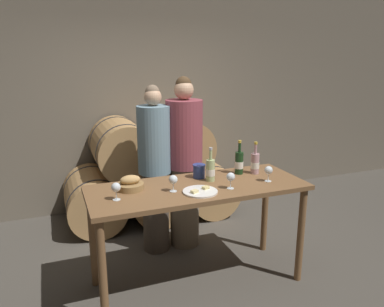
# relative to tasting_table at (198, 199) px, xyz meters

# --- Properties ---
(ground_plane) EXTENTS (10.00, 10.00, 0.00)m
(ground_plane) POSITION_rel_tasting_table_xyz_m (0.00, 0.00, -0.81)
(ground_plane) COLOR #4C473F
(stone_wall_back) EXTENTS (10.00, 0.12, 3.20)m
(stone_wall_back) POSITION_rel_tasting_table_xyz_m (0.00, 2.12, 0.79)
(stone_wall_back) COLOR #706656
(stone_wall_back) RESTS_ON ground_plane
(barrel_stack) EXTENTS (2.12, 0.89, 1.29)m
(barrel_stack) POSITION_rel_tasting_table_xyz_m (0.00, 1.55, -0.24)
(barrel_stack) COLOR tan
(barrel_stack) RESTS_ON ground_plane
(tasting_table) EXTENTS (1.88, 0.72, 0.93)m
(tasting_table) POSITION_rel_tasting_table_xyz_m (0.00, 0.00, 0.00)
(tasting_table) COLOR brown
(tasting_table) RESTS_ON ground_plane
(person_left) EXTENTS (0.33, 0.33, 1.74)m
(person_left) POSITION_rel_tasting_table_xyz_m (-0.18, 0.73, 0.07)
(person_left) COLOR #4C4238
(person_left) RESTS_ON ground_plane
(person_right) EXTENTS (0.38, 0.38, 1.82)m
(person_right) POSITION_rel_tasting_table_xyz_m (0.14, 0.73, 0.11)
(person_right) COLOR #756651
(person_right) RESTS_ON ground_plane
(wine_bottle_red) EXTENTS (0.08, 0.08, 0.32)m
(wine_bottle_red) POSITION_rel_tasting_table_xyz_m (0.49, 0.17, 0.23)
(wine_bottle_red) COLOR #193819
(wine_bottle_red) RESTS_ON tasting_table
(wine_bottle_white) EXTENTS (0.08, 0.08, 0.31)m
(wine_bottle_white) POSITION_rel_tasting_table_xyz_m (0.15, 0.08, 0.22)
(wine_bottle_white) COLOR #ADBC7F
(wine_bottle_white) RESTS_ON tasting_table
(wine_bottle_rose) EXTENTS (0.08, 0.08, 0.30)m
(wine_bottle_rose) POSITION_rel_tasting_table_xyz_m (0.63, 0.13, 0.22)
(wine_bottle_rose) COLOR #BC8E93
(wine_bottle_rose) RESTS_ON tasting_table
(blue_crock) EXTENTS (0.11, 0.11, 0.13)m
(blue_crock) POSITION_rel_tasting_table_xyz_m (0.09, 0.20, 0.19)
(blue_crock) COLOR navy
(blue_crock) RESTS_ON tasting_table
(bread_basket) EXTENTS (0.23, 0.23, 0.12)m
(bread_basket) POSITION_rel_tasting_table_xyz_m (-0.56, 0.12, 0.17)
(bread_basket) COLOR olive
(bread_basket) RESTS_ON tasting_table
(cheese_plate) EXTENTS (0.29, 0.29, 0.04)m
(cheese_plate) POSITION_rel_tasting_table_xyz_m (-0.05, -0.16, 0.13)
(cheese_plate) COLOR white
(cheese_plate) RESTS_ON tasting_table
(wine_glass_far_left) EXTENTS (0.07, 0.07, 0.14)m
(wine_glass_far_left) POSITION_rel_tasting_table_xyz_m (-0.71, -0.07, 0.22)
(wine_glass_far_left) COLOR white
(wine_glass_far_left) RESTS_ON tasting_table
(wine_glass_left) EXTENTS (0.07, 0.07, 0.14)m
(wine_glass_left) POSITION_rel_tasting_table_xyz_m (-0.24, -0.06, 0.22)
(wine_glass_left) COLOR white
(wine_glass_left) RESTS_ON tasting_table
(wine_glass_center) EXTENTS (0.07, 0.07, 0.14)m
(wine_glass_center) POSITION_rel_tasting_table_xyz_m (0.23, -0.17, 0.22)
(wine_glass_center) COLOR white
(wine_glass_center) RESTS_ON tasting_table
(wine_glass_right) EXTENTS (0.07, 0.07, 0.14)m
(wine_glass_right) POSITION_rel_tasting_table_xyz_m (0.62, -0.12, 0.22)
(wine_glass_right) COLOR white
(wine_glass_right) RESTS_ON tasting_table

